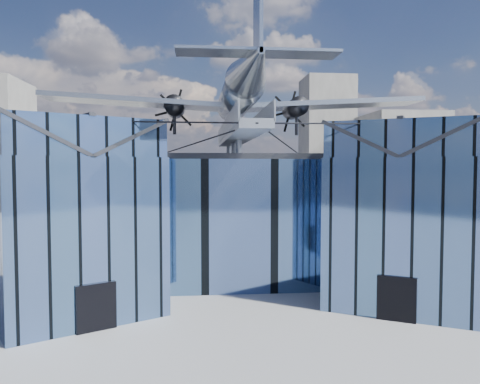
{
  "coord_description": "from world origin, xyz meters",
  "views": [
    {
      "loc": [
        -3.04,
        -30.17,
        8.89
      ],
      "look_at": [
        0.0,
        2.0,
        7.2
      ],
      "focal_mm": 35.0,
      "sensor_mm": 36.0,
      "label": 1
    }
  ],
  "objects": [
    {
      "name": "bg_towers",
      "position": [
        1.45,
        50.49,
        10.01
      ],
      "size": [
        77.0,
        24.5,
        26.0
      ],
      "color": "gray",
      "rests_on": "ground"
    },
    {
      "name": "museum",
      "position": [
        0.0,
        5.82,
        5.54
      ],
      "size": [
        32.88,
        24.5,
        17.6
      ],
      "color": "#4F6FA0",
      "rests_on": "ground"
    },
    {
      "name": "ground_plane",
      "position": [
        0.0,
        0.0,
        0.0
      ],
      "size": [
        120.0,
        120.0,
        0.0
      ],
      "primitive_type": "plane",
      "color": "gray"
    }
  ]
}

